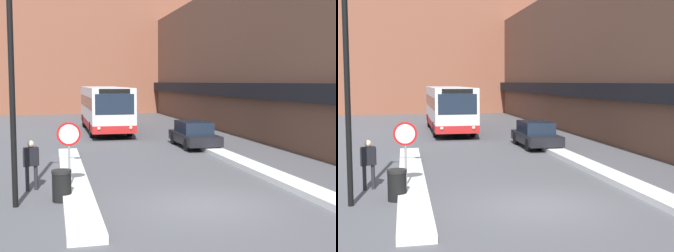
% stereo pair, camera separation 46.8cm
% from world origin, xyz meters
% --- Properties ---
extents(ground_plane, '(160.00, 160.00, 0.00)m').
position_xyz_m(ground_plane, '(0.00, 0.00, 0.00)').
color(ground_plane, '#515156').
extents(building_row_right, '(5.50, 60.00, 10.51)m').
position_xyz_m(building_row_right, '(9.98, 24.00, 5.24)').
color(building_row_right, brown).
rests_on(building_row_right, ground_plane).
extents(building_backdrop_far, '(26.00, 8.00, 16.70)m').
position_xyz_m(building_backdrop_far, '(0.00, 43.94, 8.35)').
color(building_backdrop_far, brown).
rests_on(building_backdrop_far, ground_plane).
extents(snow_bank_left, '(0.90, 13.82, 0.23)m').
position_xyz_m(snow_bank_left, '(-3.60, 4.34, 0.11)').
color(snow_bank_left, silver).
rests_on(snow_bank_left, ground_plane).
extents(snow_bank_right, '(0.90, 15.06, 0.22)m').
position_xyz_m(snow_bank_right, '(3.60, 2.98, 0.11)').
color(snow_bank_right, silver).
rests_on(snow_bank_right, ground_plane).
extents(city_bus, '(2.71, 11.51, 3.19)m').
position_xyz_m(city_bus, '(-0.67, 21.05, 1.73)').
color(city_bus, silver).
rests_on(city_bus, ground_plane).
extents(parked_car_front, '(1.82, 4.46, 1.41)m').
position_xyz_m(parked_car_front, '(3.20, 11.79, 0.72)').
color(parked_car_front, black).
rests_on(parked_car_front, ground_plane).
extents(stop_sign, '(0.76, 0.08, 2.29)m').
position_xyz_m(stop_sign, '(-3.80, 2.56, 1.66)').
color(stop_sign, gray).
rests_on(stop_sign, ground_plane).
extents(street_lamp, '(1.46, 0.36, 7.37)m').
position_xyz_m(street_lamp, '(-5.12, 1.18, 4.48)').
color(street_lamp, black).
rests_on(street_lamp, ground_plane).
extents(pedestrian, '(0.50, 0.36, 1.66)m').
position_xyz_m(pedestrian, '(-5.01, 3.20, 1.00)').
color(pedestrian, '#232328').
rests_on(pedestrian, ground_plane).
extents(trash_bin, '(0.59, 0.59, 0.95)m').
position_xyz_m(trash_bin, '(-4.07, 1.52, 0.48)').
color(trash_bin, black).
rests_on(trash_bin, ground_plane).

